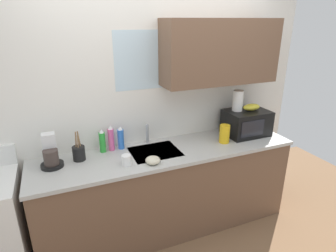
% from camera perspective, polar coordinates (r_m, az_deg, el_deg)
% --- Properties ---
extents(kitchen_wall_assembly, '(3.33, 0.42, 2.50)m').
position_cam_1_polar(kitchen_wall_assembly, '(2.89, 0.16, 6.45)').
color(kitchen_wall_assembly, white).
rests_on(kitchen_wall_assembly, ground).
extents(counter_unit, '(2.56, 0.63, 0.90)m').
position_cam_1_polar(counter_unit, '(2.96, -0.04, -12.64)').
color(counter_unit, brown).
rests_on(counter_unit, ground).
extents(sink_faucet, '(0.03, 0.03, 0.20)m').
position_cam_1_polar(sink_faucet, '(2.87, -4.21, -1.56)').
color(sink_faucet, '#B2B5BA').
rests_on(sink_faucet, counter_unit).
extents(microwave, '(0.46, 0.35, 0.27)m').
position_cam_1_polar(microwave, '(3.18, 15.54, 0.66)').
color(microwave, black).
rests_on(microwave, counter_unit).
extents(banana_bunch, '(0.20, 0.11, 0.07)m').
position_cam_1_polar(banana_bunch, '(3.16, 16.55, 3.69)').
color(banana_bunch, gold).
rests_on(banana_bunch, microwave).
extents(paper_towel_roll, '(0.11, 0.11, 0.22)m').
position_cam_1_polar(paper_towel_roll, '(3.09, 13.93, 5.00)').
color(paper_towel_roll, white).
rests_on(paper_towel_roll, microwave).
extents(coffee_maker, '(0.19, 0.21, 0.28)m').
position_cam_1_polar(coffee_maker, '(2.62, -22.63, -5.31)').
color(coffee_maker, black).
rests_on(coffee_maker, counter_unit).
extents(dish_soap_bottle_blue, '(0.06, 0.06, 0.23)m').
position_cam_1_polar(dish_soap_bottle_blue, '(2.77, -9.53, -2.44)').
color(dish_soap_bottle_blue, blue).
rests_on(dish_soap_bottle_blue, counter_unit).
extents(dish_soap_bottle_pink, '(0.06, 0.06, 0.25)m').
position_cam_1_polar(dish_soap_bottle_pink, '(2.75, -11.46, -2.51)').
color(dish_soap_bottle_pink, '#E55999').
rests_on(dish_soap_bottle_pink, counter_unit).
extents(dish_soap_bottle_green, '(0.06, 0.06, 0.23)m').
position_cam_1_polar(dish_soap_bottle_green, '(2.74, -13.14, -3.04)').
color(dish_soap_bottle_green, green).
rests_on(dish_soap_bottle_green, counter_unit).
extents(cereal_canister, '(0.10, 0.10, 0.19)m').
position_cam_1_polar(cereal_canister, '(2.93, 11.36, -1.56)').
color(cereal_canister, gold).
rests_on(cereal_canister, counter_unit).
extents(mug_white, '(0.08, 0.08, 0.09)m').
position_cam_1_polar(mug_white, '(2.48, -8.40, -6.87)').
color(mug_white, white).
rests_on(mug_white, counter_unit).
extents(utensil_crock, '(0.11, 0.11, 0.27)m').
position_cam_1_polar(utensil_crock, '(2.65, -17.59, -5.19)').
color(utensil_crock, black).
rests_on(utensil_crock, counter_unit).
extents(small_bowl, '(0.13, 0.13, 0.06)m').
position_cam_1_polar(small_bowl, '(2.49, -3.09, -6.92)').
color(small_bowl, beige).
rests_on(small_bowl, counter_unit).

